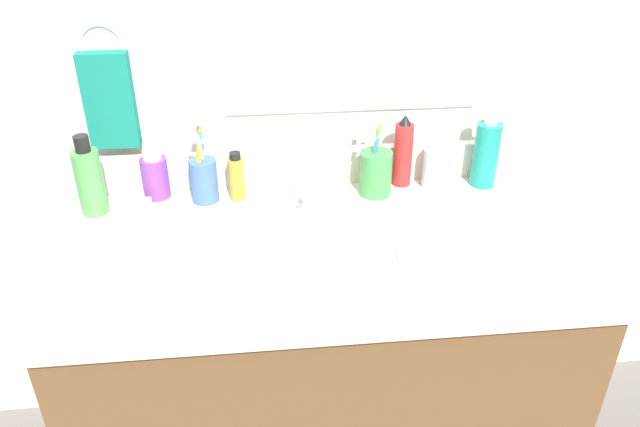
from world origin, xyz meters
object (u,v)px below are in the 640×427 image
(hand_towel, at_px, (109,101))
(bottle_spray_red, at_px, (403,152))
(bottle_gel_clear, at_px, (434,167))
(bottle_mouthwash_teal, at_px, (486,153))
(bottle_cream_purple, at_px, (155,176))
(cup_blue_plastic, at_px, (203,177))
(bottle_oil_amber, at_px, (237,177))
(cup_green, at_px, (375,172))
(bottle_toner_green, at_px, (89,180))
(faucet, at_px, (303,197))
(soap_bar, at_px, (136,207))

(hand_towel, xyz_separation_m, bottle_spray_red, (0.67, -0.05, -0.14))
(bottle_gel_clear, relative_size, bottle_mouthwash_teal, 0.58)
(bottle_cream_purple, relative_size, cup_blue_plastic, 0.63)
(bottle_oil_amber, xyz_separation_m, bottle_spray_red, (0.40, 0.03, 0.03))
(bottle_cream_purple, xyz_separation_m, bottle_mouthwash_teal, (0.78, -0.02, 0.03))
(cup_blue_plastic, xyz_separation_m, cup_green, (0.40, -0.01, -0.00))
(bottle_toner_green, xyz_separation_m, cup_blue_plastic, (0.24, 0.03, -0.02))
(bottle_mouthwash_teal, relative_size, cup_green, 1.08)
(bottle_gel_clear, bearing_deg, faucet, -167.47)
(bottle_toner_green, bearing_deg, cup_green, 1.81)
(bottle_spray_red, height_order, bottle_mouthwash_teal, bottle_mouthwash_teal)
(bottle_toner_green, distance_m, soap_bar, 0.12)
(bottle_gel_clear, relative_size, bottle_toner_green, 0.60)
(cup_blue_plastic, relative_size, soap_bar, 2.90)
(bottle_mouthwash_teal, xyz_separation_m, cup_blue_plastic, (-0.67, -0.01, -0.03))
(cup_blue_plastic, bearing_deg, faucet, -14.76)
(faucet, bearing_deg, bottle_cream_purple, 165.07)
(bottle_cream_purple, xyz_separation_m, cup_blue_plastic, (0.11, -0.03, 0.01))
(bottle_toner_green, relative_size, soap_bar, 2.89)
(bottle_toner_green, bearing_deg, hand_towel, 68.32)
(bottle_gel_clear, bearing_deg, cup_blue_plastic, -178.75)
(faucet, distance_m, cup_green, 0.18)
(faucet, bearing_deg, bottle_oil_amber, 158.31)
(hand_towel, bearing_deg, bottle_spray_red, -4.32)
(bottle_cream_purple, bearing_deg, cup_blue_plastic, -15.29)
(bottle_cream_purple, height_order, soap_bar, bottle_cream_purple)
(faucet, bearing_deg, bottle_gel_clear, 12.53)
(bottle_cream_purple, relative_size, cup_green, 0.65)
(bottle_cream_purple, bearing_deg, bottle_mouthwash_teal, -1.54)
(bottle_cream_purple, height_order, cup_blue_plastic, cup_blue_plastic)
(cup_blue_plastic, bearing_deg, hand_towel, 156.98)
(bottle_mouthwash_teal, relative_size, bottle_toner_green, 1.04)
(bottle_gel_clear, height_order, bottle_mouthwash_teal, bottle_mouthwash_teal)
(bottle_gel_clear, bearing_deg, bottle_mouthwash_teal, -0.88)
(bottle_oil_amber, bearing_deg, bottle_mouthwash_teal, 0.94)
(bottle_oil_amber, height_order, bottle_mouthwash_teal, bottle_mouthwash_teal)
(bottle_spray_red, xyz_separation_m, soap_bar, (-0.62, -0.07, -0.07))
(bottle_spray_red, height_order, cup_blue_plastic, cup_blue_plastic)
(faucet, bearing_deg, cup_blue_plastic, 165.24)
(bottle_toner_green, xyz_separation_m, soap_bar, (0.09, -0.01, -0.07))
(faucet, relative_size, bottle_cream_purple, 1.37)
(bottle_mouthwash_teal, height_order, cup_blue_plastic, bottle_mouthwash_teal)
(bottle_cream_purple, bearing_deg, bottle_oil_amber, -9.26)
(faucet, distance_m, bottle_oil_amber, 0.16)
(hand_towel, relative_size, bottle_mouthwash_teal, 1.14)
(bottle_oil_amber, bearing_deg, bottle_cream_purple, 170.74)
(hand_towel, distance_m, bottle_mouthwash_teal, 0.88)
(hand_towel, bearing_deg, cup_blue_plastic, -23.02)
(hand_towel, distance_m, faucet, 0.49)
(bottle_cream_purple, height_order, bottle_mouthwash_teal, bottle_mouthwash_teal)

